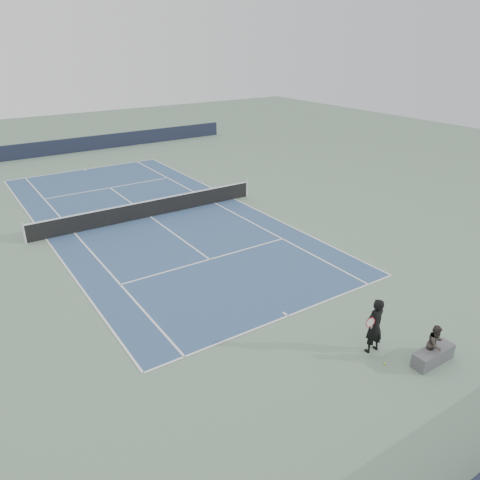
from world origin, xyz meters
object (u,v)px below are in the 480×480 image
tennis_player (374,326)px  spectator_bench (434,350)px  tennis_ball (385,364)px  tennis_net (150,208)px

tennis_player → spectator_bench: size_ratio=1.23×
tennis_player → spectator_bench: (1.09, -1.42, -0.47)m
tennis_player → tennis_ball: tennis_player is taller
tennis_player → spectator_bench: bearing=-52.5°
spectator_bench → tennis_net: bearing=97.1°
spectator_bench → tennis_player: bearing=127.5°
tennis_net → spectator_bench: 16.41m
tennis_net → tennis_ball: size_ratio=181.15×
tennis_player → tennis_ball: bearing=-105.0°
spectator_bench → tennis_ball: bearing=150.5°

